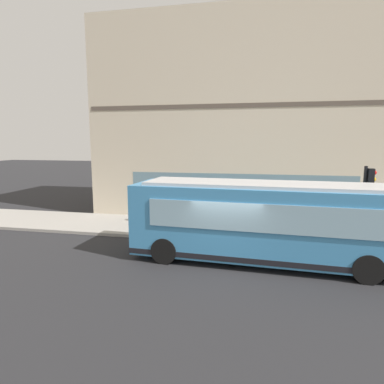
% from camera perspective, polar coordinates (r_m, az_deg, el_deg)
% --- Properties ---
extents(ground, '(120.00, 120.00, 0.00)m').
position_cam_1_polar(ground, '(12.54, 6.11, -12.67)').
color(ground, '#262628').
extents(sidewalk_curb, '(4.01, 40.00, 0.15)m').
position_cam_1_polar(sidewalk_curb, '(16.87, 7.63, -6.74)').
color(sidewalk_curb, '#9E9991').
rests_on(sidewalk_curb, ground).
extents(building_corner, '(8.11, 17.95, 11.86)m').
position_cam_1_polar(building_corner, '(22.32, 9.05, 12.17)').
color(building_corner, beige).
rests_on(building_corner, ground).
extents(city_bus_nearside, '(3.10, 10.17, 3.07)m').
position_cam_1_polar(city_bus_nearside, '(12.67, 12.39, -5.22)').
color(city_bus_nearside, '#3F8CC6').
rests_on(city_bus_nearside, ground).
extents(traffic_light_near_corner, '(0.32, 0.49, 3.44)m').
position_cam_1_polar(traffic_light_near_corner, '(15.46, 28.45, 0.18)').
color(traffic_light_near_corner, black).
rests_on(traffic_light_near_corner, sidewalk_curb).
extents(fire_hydrant, '(0.35, 0.35, 0.74)m').
position_cam_1_polar(fire_hydrant, '(18.42, 25.23, -4.79)').
color(fire_hydrant, yellow).
rests_on(fire_hydrant, sidewalk_curb).
extents(pedestrian_by_light_pole, '(0.32, 0.32, 1.60)m').
position_cam_1_polar(pedestrian_by_light_pole, '(17.99, 0.51, -2.44)').
color(pedestrian_by_light_pole, silver).
rests_on(pedestrian_by_light_pole, sidewalk_curb).
extents(pedestrian_near_building_entrance, '(0.32, 0.32, 1.64)m').
position_cam_1_polar(pedestrian_near_building_entrance, '(17.92, -7.42, -2.49)').
color(pedestrian_near_building_entrance, '#99994C').
rests_on(pedestrian_near_building_entrance, sidewalk_curb).
extents(newspaper_vending_box, '(0.44, 0.43, 0.90)m').
position_cam_1_polar(newspaper_vending_box, '(16.40, -0.14, -5.21)').
color(newspaper_vending_box, '#263F99').
rests_on(newspaper_vending_box, sidewalk_curb).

